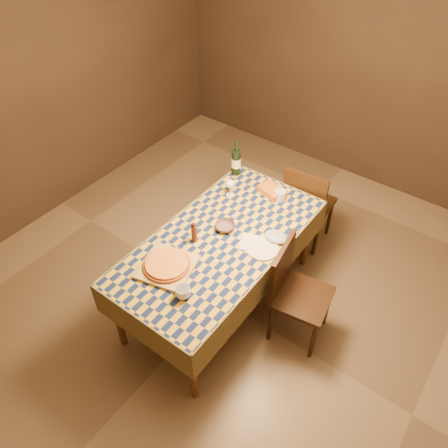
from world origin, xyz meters
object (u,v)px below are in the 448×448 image
object	(u,v)px
chair_far	(307,203)
chair_right	(293,288)
bowl	(225,227)
white_plate	(262,248)
dining_table	(220,246)
pizza	(167,264)
cutting_board	(167,267)
wine_bottle	(236,162)

from	to	relation	value
chair_far	chair_right	bearing A→B (deg)	-66.78
bowl	white_plate	xyz separation A→B (m)	(0.37, -0.01, -0.02)
white_plate	dining_table	bearing A→B (deg)	-161.16
pizza	chair_far	distance (m)	1.61
cutting_board	chair_far	world-z (taller)	chair_far
dining_table	cutting_board	bearing A→B (deg)	-106.36
cutting_board	bowl	size ratio (longest dim) A/B	2.35
wine_bottle	white_plate	bearing A→B (deg)	-42.64
dining_table	chair_right	distance (m)	0.66
wine_bottle	pizza	bearing A→B (deg)	-77.87
dining_table	bowl	size ratio (longest dim) A/B	11.47
pizza	chair_far	size ratio (longest dim) A/B	0.48
bowl	wine_bottle	world-z (taller)	wine_bottle
bowl	chair_right	world-z (taller)	chair_right
white_plate	wine_bottle	bearing A→B (deg)	137.36
cutting_board	chair_right	world-z (taller)	chair_right
cutting_board	pizza	size ratio (longest dim) A/B	0.84
white_plate	pizza	bearing A→B (deg)	-128.52
pizza	chair_right	xyz separation A→B (m)	(0.77, 0.58, -0.29)
white_plate	bowl	bearing A→B (deg)	178.55
dining_table	white_plate	xyz separation A→B (m)	(0.32, 0.11, 0.08)
pizza	white_plate	xyz separation A→B (m)	(0.46, 0.58, -0.03)
wine_bottle	chair_far	size ratio (longest dim) A/B	0.37
chair_far	wine_bottle	bearing A→B (deg)	-154.55
chair_far	dining_table	bearing A→B (deg)	-101.21
pizza	chair_far	xyz separation A→B (m)	(0.35, 1.55, -0.29)
pizza	chair_far	world-z (taller)	chair_far
pizza	white_plate	world-z (taller)	pizza
dining_table	cutting_board	size ratio (longest dim) A/B	4.88
bowl	white_plate	distance (m)	0.37
dining_table	wine_bottle	xyz separation A→B (m)	(-0.41, 0.78, 0.21)
chair_right	white_plate	bearing A→B (deg)	-179.80
dining_table	white_plate	distance (m)	0.35
dining_table	wine_bottle	world-z (taller)	wine_bottle
chair_right	pizza	bearing A→B (deg)	-142.85
bowl	wine_bottle	size ratio (longest dim) A/B	0.46
bowl	wine_bottle	distance (m)	0.76
pizza	bowl	size ratio (longest dim) A/B	2.79
cutting_board	bowl	world-z (taller)	bowl
chair_far	pizza	bearing A→B (deg)	-102.80
cutting_board	bowl	xyz separation A→B (m)	(0.10, 0.59, 0.01)
bowl	wine_bottle	xyz separation A→B (m)	(-0.36, 0.66, 0.10)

